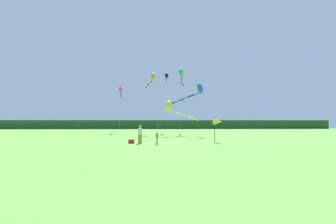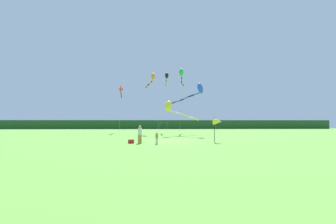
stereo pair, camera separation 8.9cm
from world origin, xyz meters
name	(u,v)px [view 1 (the left image)]	position (x,y,z in m)	size (l,w,h in m)	color
ground_plane	(170,141)	(0.00, 0.00, 0.00)	(120.00, 120.00, 0.00)	#5B9338
distant_treeline	(163,125)	(0.00, 45.00, 1.39)	(108.00, 2.96, 2.78)	#234C23
person_adult	(140,133)	(-3.12, -2.53, 1.00)	(0.39, 0.39, 1.78)	olive
person_child	(157,138)	(-1.43, -3.33, 0.64)	(0.25, 0.25, 1.15)	silver
cooler_box	(131,141)	(-3.99, -2.39, 0.19)	(0.56, 0.34, 0.38)	red
banner_flag_pole	(218,122)	(4.90, -1.74, 2.16)	(0.90, 0.70, 2.65)	black
kite_green	(181,74)	(2.87, 15.51, 11.07)	(1.60, 7.15, 12.04)	#B2B2B2
kite_yellow	(171,107)	(0.57, 8.97, 4.39)	(7.55, 5.96, 5.56)	#B2B2B2
kite_blue	(197,90)	(4.72, 9.06, 7.14)	(6.46, 7.30, 8.32)	#B2B2B2
kite_orange	(152,78)	(-2.56, 15.09, 10.28)	(2.77, 7.66, 11.18)	#B2B2B2
kite_black	(166,77)	(0.18, 18.29, 11.08)	(0.72, 9.18, 11.98)	#B2B2B2
kite_red	(121,89)	(-8.73, 17.94, 8.71)	(1.40, 8.94, 9.64)	#B2B2B2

